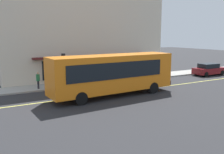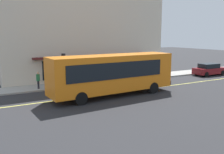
# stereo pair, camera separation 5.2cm
# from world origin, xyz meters

# --- Properties ---
(ground) EXTENTS (120.00, 120.00, 0.00)m
(ground) POSITION_xyz_m (0.00, 0.00, 0.00)
(ground) COLOR #28282B
(sidewalk) EXTENTS (80.00, 2.80, 0.15)m
(sidewalk) POSITION_xyz_m (0.00, 5.20, 0.07)
(sidewalk) COLOR #9E9B93
(sidewalk) RESTS_ON ground
(lane_centre_stripe) EXTENTS (36.00, 0.16, 0.01)m
(lane_centre_stripe) POSITION_xyz_m (0.00, 0.00, 0.00)
(lane_centre_stripe) COLOR #D8D14C
(lane_centre_stripe) RESTS_ON ground
(storefront_building) EXTENTS (19.43, 9.58, 11.29)m
(storefront_building) POSITION_xyz_m (-1.32, 11.08, 5.64)
(storefront_building) COLOR beige
(storefront_building) RESTS_ON ground
(bus) EXTENTS (11.23, 3.01, 3.50)m
(bus) POSITION_xyz_m (-2.93, -0.81, 1.99)
(bus) COLOR orange
(bus) RESTS_ON ground
(traffic_light) EXTENTS (0.30, 0.52, 3.20)m
(traffic_light) POSITION_xyz_m (-5.50, 4.59, 2.53)
(traffic_light) COLOR #2D2D33
(traffic_light) RESTS_ON sidewalk
(car_maroon) EXTENTS (4.38, 2.02, 1.52)m
(car_maroon) POSITION_xyz_m (13.15, 2.58, 0.74)
(car_maroon) COLOR maroon
(car_maroon) RESTS_ON ground
(pedestrian_at_corner) EXTENTS (0.34, 0.34, 1.78)m
(pedestrian_at_corner) POSITION_xyz_m (3.75, 5.25, 1.22)
(pedestrian_at_corner) COLOR black
(pedestrian_at_corner) RESTS_ON sidewalk
(pedestrian_near_storefront) EXTENTS (0.34, 0.34, 1.58)m
(pedestrian_near_storefront) POSITION_xyz_m (-8.08, 4.42, 1.09)
(pedestrian_near_storefront) COLOR black
(pedestrian_near_storefront) RESTS_ON sidewalk
(pedestrian_mid_block) EXTENTS (0.34, 0.34, 1.70)m
(pedestrian_mid_block) POSITION_xyz_m (7.87, 5.90, 1.17)
(pedestrian_mid_block) COLOR black
(pedestrian_mid_block) RESTS_ON sidewalk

